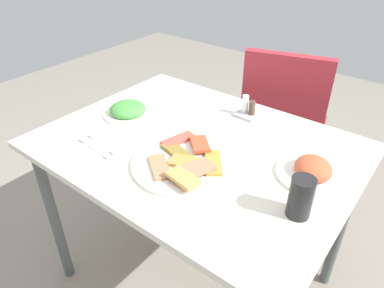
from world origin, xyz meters
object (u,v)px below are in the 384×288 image
(dining_table, at_px, (197,163))
(salad_plate_rice, at_px, (129,110))
(salad_plate_greens, at_px, (313,170))
(condiment_caddy, at_px, (248,110))
(soda_can, at_px, (301,197))
(paper_napkin, at_px, (98,146))
(fork, at_px, (94,148))
(spoon, at_px, (102,143))
(pide_platter, at_px, (185,162))
(dining_chair, at_px, (283,122))

(dining_table, xyz_separation_m, salad_plate_rice, (-0.35, 0.00, 0.11))
(salad_plate_greens, relative_size, condiment_caddy, 2.39)
(salad_plate_greens, relative_size, soda_can, 1.85)
(salad_plate_greens, distance_m, paper_napkin, 0.73)
(dining_table, xyz_separation_m, paper_napkin, (-0.26, -0.24, 0.09))
(salad_plate_rice, height_order, paper_napkin, salad_plate_rice)
(fork, xyz_separation_m, spoon, (0.00, 0.04, 0.00))
(pide_platter, distance_m, spoon, 0.32)
(salad_plate_greens, height_order, fork, salad_plate_greens)
(paper_napkin, relative_size, spoon, 0.66)
(dining_chair, distance_m, pide_platter, 0.87)
(dining_table, xyz_separation_m, condiment_caddy, (0.04, 0.30, 0.11))
(salad_plate_rice, bearing_deg, salad_plate_greens, 5.20)
(dining_chair, relative_size, condiment_caddy, 9.92)
(paper_napkin, xyz_separation_m, spoon, (0.00, 0.02, 0.00))
(spoon, bearing_deg, paper_napkin, -81.14)
(soda_can, height_order, spoon, soda_can)
(salad_plate_greens, relative_size, spoon, 1.27)
(dining_chair, bearing_deg, condiment_caddy, -88.72)
(fork, height_order, condiment_caddy, condiment_caddy)
(salad_plate_greens, bearing_deg, spoon, -156.36)
(condiment_caddy, bearing_deg, dining_table, -97.07)
(paper_napkin, distance_m, condiment_caddy, 0.61)
(paper_napkin, bearing_deg, pide_platter, 19.05)
(dining_chair, height_order, salad_plate_greens, dining_chair)
(paper_napkin, height_order, spoon, spoon)
(dining_chair, xyz_separation_m, salad_plate_rice, (-0.38, -0.71, 0.24))
(dining_chair, relative_size, salad_plate_greens, 4.14)
(dining_table, distance_m, dining_chair, 0.72)
(dining_table, distance_m, condiment_caddy, 0.32)
(soda_can, xyz_separation_m, paper_napkin, (-0.70, -0.12, -0.06))
(dining_chair, distance_m, spoon, 1.00)
(dining_table, height_order, fork, fork)
(fork, bearing_deg, soda_can, 16.71)
(paper_napkin, bearing_deg, dining_table, 41.97)
(pide_platter, height_order, fork, pide_platter)
(pide_platter, xyz_separation_m, spoon, (-0.31, -0.09, -0.01))
(dining_chair, distance_m, condiment_caddy, 0.48)
(soda_can, bearing_deg, dining_table, 164.82)
(dining_chair, bearing_deg, pide_platter, -88.56)
(dining_chair, bearing_deg, soda_can, -63.68)
(dining_table, bearing_deg, salad_plate_rice, 179.41)
(dining_table, bearing_deg, fork, -135.93)
(salad_plate_rice, relative_size, condiment_caddy, 2.14)
(dining_chair, relative_size, spoon, 5.27)
(salad_plate_greens, relative_size, fork, 1.25)
(dining_table, height_order, pide_platter, pide_platter)
(dining_table, height_order, salad_plate_greens, salad_plate_greens)
(dining_table, xyz_separation_m, pide_platter, (0.05, -0.13, 0.10))
(salad_plate_rice, bearing_deg, soda_can, -8.78)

